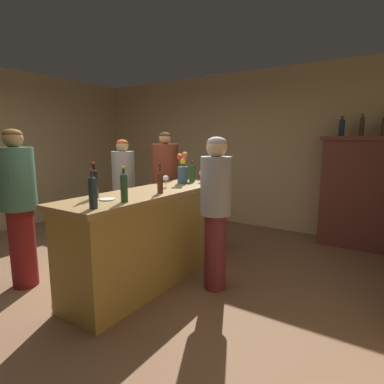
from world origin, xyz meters
The scene contains 20 objects.
floor centered at (0.00, 0.00, 0.00)m, with size 7.79×7.79×0.00m, color brown.
wall_back centered at (0.00, 3.05, 1.38)m, with size 5.98×0.12×2.76m, color tan.
bar_counter centered at (0.51, 0.25, 0.51)m, with size 0.66×2.26×1.02m.
display_cabinet centered at (2.26, 2.73, 0.84)m, with size 1.00×0.46×1.62m.
wine_bottle_rose centered at (0.47, 1.10, 1.15)m, with size 0.08×0.08×0.28m.
wine_bottle_merlot centered at (0.34, -0.39, 1.17)m, with size 0.07×0.07×0.34m.
wine_bottle_riesling centered at (0.68, 0.16, 1.15)m, with size 0.06×0.06×0.31m.
wine_bottle_syrah centered at (0.70, -0.70, 1.16)m, with size 0.07×0.07×0.31m.
wine_bottle_pinot centered at (0.72, -0.38, 1.17)m, with size 0.06×0.06×0.32m.
wine_glass_front centered at (0.49, 0.51, 1.12)m, with size 0.07×0.07×0.14m.
wine_glass_mid centered at (0.60, 1.12, 1.13)m, with size 0.08×0.08×0.16m.
flower_arrangement centered at (0.46, 0.89, 1.21)m, with size 0.14×0.14×0.40m.
cheese_plate centered at (0.51, -0.39, 1.03)m, with size 0.15×0.15×0.01m, color white.
display_bottle_left centered at (2.00, 2.73, 1.76)m, with size 0.08×0.08×0.30m.
display_bottle_midleft centered at (2.26, 2.73, 1.77)m, with size 0.06×0.06×0.33m.
display_bottle_center centered at (2.52, 2.73, 1.76)m, with size 0.06×0.06×0.33m.
patron_by_cabinet centered at (-0.16, 1.32, 0.91)m, with size 0.39×0.39×1.67m.
patron_in_navy centered at (-0.50, 0.81, 0.87)m, with size 0.31×0.31×1.57m.
patron_tall centered at (-0.57, -0.64, 0.92)m, with size 0.36×0.36×1.68m.
bartender centered at (1.19, 0.43, 0.89)m, with size 0.32×0.32×1.60m.
Camera 1 is at (2.68, -2.29, 1.56)m, focal length 28.91 mm.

